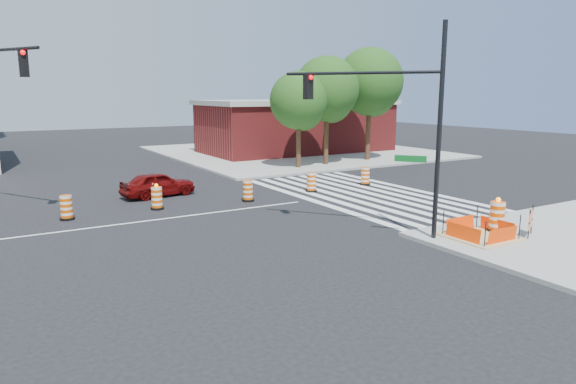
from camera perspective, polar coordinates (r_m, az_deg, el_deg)
ground at (r=22.00m, az=-14.57°, el=-3.03°), size 120.00×120.00×0.00m
sidewalk_ne at (r=45.62m, az=0.92°, el=4.50°), size 22.00×22.00×0.15m
crosswalk_east at (r=27.04m, az=8.25°, el=-0.21°), size 6.75×13.50×0.01m
lane_centerline at (r=22.00m, az=-14.57°, el=-3.01°), size 14.00×0.12×0.01m
excavation_pit at (r=19.44m, az=20.56°, el=-4.53°), size 2.20×2.20×0.90m
brick_storefront at (r=45.43m, az=0.93°, el=7.31°), size 16.50×8.50×4.60m
red_coupe at (r=26.86m, az=-14.25°, el=0.86°), size 3.93×2.09×1.27m
signal_pole_se at (r=18.42m, az=11.74°, el=8.73°), size 3.60×4.42×7.38m
pit_drum at (r=20.25m, az=22.20°, el=-2.67°), size 0.67×0.67×1.31m
barricade at (r=20.21m, az=25.37°, el=-2.85°), size 0.81×0.45×1.05m
tree_north_c at (r=35.20m, az=1.22°, el=9.77°), size 3.91×3.91×6.65m
tree_north_d at (r=36.92m, az=4.36°, el=10.96°), size 4.57×4.57×7.77m
tree_north_e at (r=39.87m, az=9.05°, el=11.61°), size 5.04×5.04×8.56m
median_drum_2 at (r=23.15m, az=-23.40°, el=-1.68°), size 0.60×0.60×1.02m
median_drum_3 at (r=23.88m, az=-14.36°, el=-0.73°), size 0.60×0.60×1.18m
median_drum_4 at (r=24.97m, az=-4.48°, el=0.06°), size 0.60×0.60×1.02m
median_drum_5 at (r=27.29m, az=2.61°, el=1.01°), size 0.60×0.60×1.02m
median_drum_6 at (r=29.64m, az=8.58°, el=1.69°), size 0.60×0.60×1.02m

